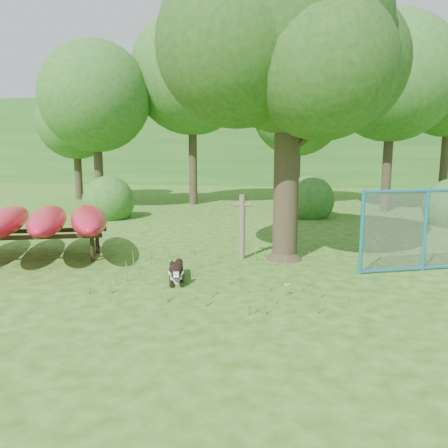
% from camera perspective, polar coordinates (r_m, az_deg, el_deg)
% --- Properties ---
extents(ground, '(80.00, 80.00, 0.00)m').
position_cam_1_polar(ground, '(7.50, -3.06, -9.05)').
color(ground, '#265410').
rests_on(ground, ground).
extents(oak_tree, '(5.21, 4.58, 6.84)m').
position_cam_1_polar(oak_tree, '(9.84, 8.27, 22.23)').
color(oak_tree, '#31281B').
rests_on(oak_tree, ground).
extents(wooden_post, '(0.39, 0.13, 1.43)m').
position_cam_1_polar(wooden_post, '(9.66, 2.39, -0.15)').
color(wooden_post, brown).
rests_on(wooden_post, ground).
extents(kayak_rack, '(4.56, 4.09, 1.14)m').
position_cam_1_polar(kayak_rack, '(10.50, -24.35, 0.40)').
color(kayak_rack, black).
rests_on(kayak_rack, ground).
extents(husky_dog, '(0.49, 1.10, 0.49)m').
position_cam_1_polar(husky_dog, '(8.16, -6.24, -6.24)').
color(husky_dog, black).
rests_on(husky_dog, ground).
extents(fence_section, '(2.66, 1.09, 2.75)m').
position_cam_1_polar(fence_section, '(9.56, 24.78, -0.72)').
color(fence_section, teal).
rests_on(fence_section, ground).
extents(wildflower_clump, '(0.10, 0.10, 0.22)m').
position_cam_1_polar(wildflower_clump, '(7.38, 8.16, -7.99)').
color(wildflower_clump, '#47892D').
rests_on(wildflower_clump, ground).
extents(bg_tree_a, '(4.40, 4.40, 6.70)m').
position_cam_1_polar(bg_tree_a, '(18.87, -16.47, 15.62)').
color(bg_tree_a, '#31281B').
rests_on(bg_tree_a, ground).
extents(bg_tree_b, '(5.20, 5.20, 8.22)m').
position_cam_1_polar(bg_tree_b, '(19.73, -4.21, 19.00)').
color(bg_tree_b, '#31281B').
rests_on(bg_tree_b, ground).
extents(bg_tree_c, '(4.00, 4.00, 6.12)m').
position_cam_1_polar(bg_tree_c, '(20.00, 9.61, 14.43)').
color(bg_tree_c, '#31281B').
rests_on(bg_tree_c, ground).
extents(bg_tree_d, '(4.80, 4.80, 7.50)m').
position_cam_1_polar(bg_tree_d, '(18.45, 21.16, 17.40)').
color(bg_tree_d, '#31281B').
rests_on(bg_tree_d, ground).
extents(bg_tree_f, '(3.60, 3.60, 5.55)m').
position_cam_1_polar(bg_tree_f, '(22.59, -18.84, 12.54)').
color(bg_tree_f, '#31281B').
rests_on(bg_tree_f, ground).
extents(shrub_left, '(1.80, 1.80, 1.80)m').
position_cam_1_polar(shrub_left, '(16.03, -14.77, 0.73)').
color(shrub_left, '#275D1E').
rests_on(shrub_left, ground).
extents(shrub_mid, '(1.80, 1.80, 1.80)m').
position_cam_1_polar(shrub_mid, '(16.12, 10.97, 0.91)').
color(shrub_mid, '#275D1E').
rests_on(shrub_mid, ground).
extents(wooded_hillside, '(80.00, 12.00, 6.00)m').
position_cam_1_polar(wooded_hillside, '(34.97, 7.08, 10.58)').
color(wooded_hillside, '#275D1E').
rests_on(wooded_hillside, ground).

